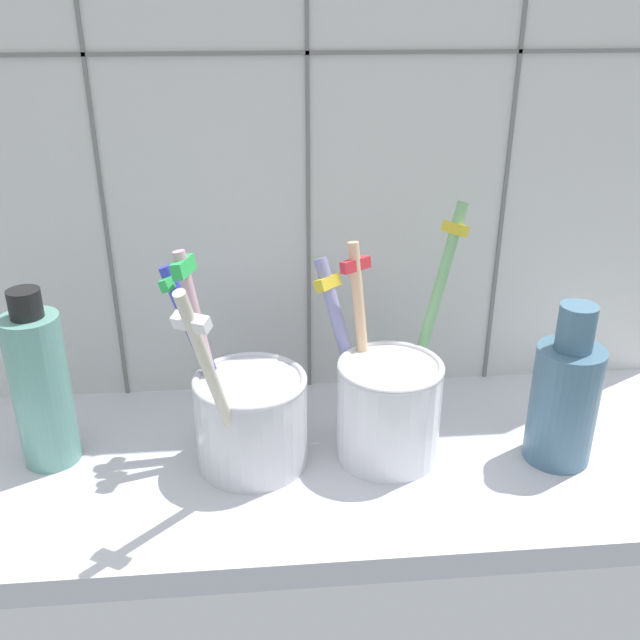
{
  "coord_description": "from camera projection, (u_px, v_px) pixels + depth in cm",
  "views": [
    {
      "loc": [
        -4.01,
        -44.24,
        33.98
      ],
      "look_at": [
        0.0,
        0.43,
        13.19
      ],
      "focal_mm": 39.94,
      "sensor_mm": 36.0,
      "label": 1
    }
  ],
  "objects": [
    {
      "name": "ceramic_vase",
      "position": [
        565.0,
        397.0,
        0.52
      ],
      "size": [
        4.85,
        4.85,
        12.45
      ],
      "color": "slate",
      "rests_on": "counter_slab"
    },
    {
      "name": "toothbrush_cup_left",
      "position": [
        248.0,
        411.0,
        0.52
      ],
      "size": [
        10.34,
        12.23,
        16.87
      ],
      "color": "silver",
      "rests_on": "counter_slab"
    },
    {
      "name": "soap_bottle",
      "position": [
        41.0,
        387.0,
        0.51
      ],
      "size": [
        4.12,
        4.12,
        13.68
      ],
      "color": "#69A79A",
      "rests_on": "counter_slab"
    },
    {
      "name": "toothbrush_cup_right",
      "position": [
        387.0,
        399.0,
        0.53
      ],
      "size": [
        11.99,
        9.93,
        17.98
      ],
      "color": "white",
      "rests_on": "counter_slab"
    },
    {
      "name": "counter_slab",
      "position": [
        321.0,
        467.0,
        0.54
      ],
      "size": [
        64.0,
        22.0,
        2.0
      ],
      "primitive_type": "cube",
      "color": "silver",
      "rests_on": "ground"
    },
    {
      "name": "tile_wall_back",
      "position": [
        307.0,
        151.0,
        0.56
      ],
      "size": [
        64.0,
        2.2,
        45.0
      ],
      "color": "silver",
      "rests_on": "ground"
    }
  ]
}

